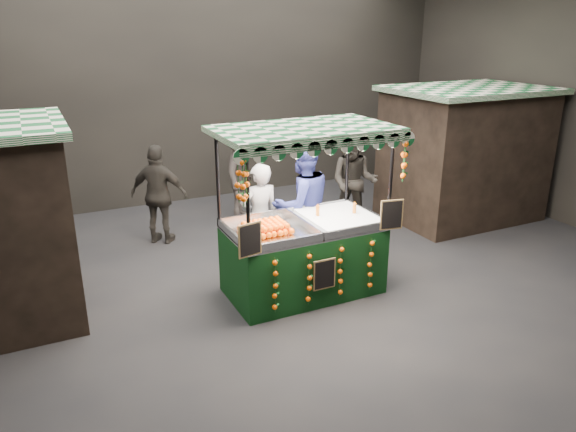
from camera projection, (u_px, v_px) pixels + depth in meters
name	position (u px, v px, depth m)	size (l,w,h in m)	color
ground	(300.00, 288.00, 8.11)	(12.00, 12.00, 0.00)	black
market_hall	(302.00, 53.00, 6.98)	(12.10, 10.10, 5.05)	black
neighbour_stall_right	(463.00, 153.00, 10.76)	(3.00, 2.20, 2.60)	black
juice_stall	(305.00, 244.00, 7.74)	(2.52, 1.48, 2.44)	black
vendor_grey	(260.00, 218.00, 8.46)	(0.64, 0.42, 1.74)	gray
vendor_blue	(302.00, 205.00, 8.50)	(1.05, 0.83, 2.09)	navy
shopper_0	(49.00, 224.00, 7.98)	(0.82, 0.74, 1.88)	black
shopper_1	(354.00, 182.00, 10.17)	(1.15, 1.14, 1.87)	#2A2722
shopper_2	(159.00, 195.00, 9.53)	(1.10, 0.97, 1.78)	#2B2723
shopper_3	(241.00, 172.00, 10.79)	(1.28, 1.42, 1.91)	#2E2825
shopper_5	(434.00, 161.00, 11.72)	(1.12, 1.82, 1.87)	black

